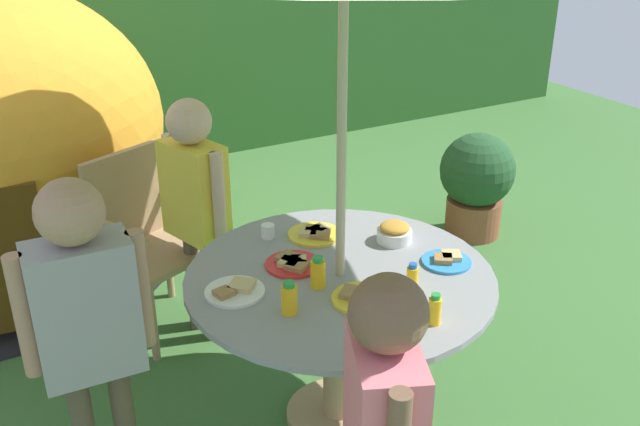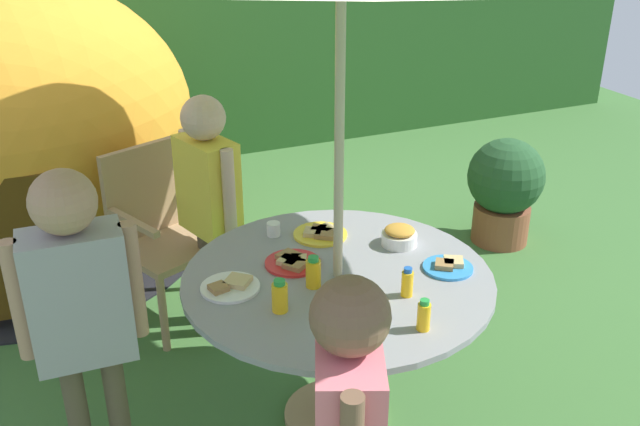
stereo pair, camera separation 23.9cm
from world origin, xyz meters
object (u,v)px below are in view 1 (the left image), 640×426
at_px(plate_front_edge, 293,263).
at_px(plate_mid_right, 235,291).
at_px(juice_bottle_near_left, 318,273).
at_px(juice_bottle_center_back, 412,278).
at_px(child_in_pink_shirt, 383,419).
at_px(juice_bottle_center_front, 435,310).
at_px(potted_plant, 476,181).
at_px(child_in_yellow_shirt, 195,191).
at_px(wooden_chair, 144,233).
at_px(cup_near, 268,231).
at_px(plate_far_left, 447,260).
at_px(snack_bowl, 395,233).
at_px(child_in_grey_shirt, 85,309).
at_px(juice_bottle_far_right, 289,298).
at_px(plate_near_right, 363,298).
at_px(garden_table, 339,309).
at_px(plate_mid_left, 315,233).

xyz_separation_m(plate_front_edge, plate_mid_right, (-0.28, -0.08, -0.00)).
distance_m(juice_bottle_near_left, juice_bottle_center_back, 0.35).
relative_size(child_in_pink_shirt, juice_bottle_near_left, 9.64).
relative_size(child_in_pink_shirt, juice_bottle_center_front, 10.43).
bearing_deg(potted_plant, juice_bottle_center_back, -137.96).
distance_m(child_in_yellow_shirt, child_in_pink_shirt, 1.72).
xyz_separation_m(wooden_chair, cup_near, (0.36, -0.69, 0.22)).
bearing_deg(cup_near, plate_far_left, -45.81).
relative_size(wooden_chair, snack_bowl, 6.10).
bearing_deg(juice_bottle_near_left, juice_bottle_center_back, -34.19).
bearing_deg(cup_near, juice_bottle_center_back, -66.79).
height_order(juice_bottle_near_left, cup_near, juice_bottle_near_left).
distance_m(child_in_grey_shirt, child_in_pink_shirt, 1.06).
bearing_deg(juice_bottle_near_left, juice_bottle_far_right, -148.40).
distance_m(plate_near_right, juice_bottle_far_right, 0.28).
distance_m(juice_bottle_near_left, juice_bottle_far_right, 0.20).
bearing_deg(juice_bottle_center_front, plate_near_right, 119.35).
bearing_deg(wooden_chair, juice_bottle_near_left, -95.98).
relative_size(plate_far_left, cup_near, 3.34).
bearing_deg(plate_near_right, garden_table, 83.24).
relative_size(potted_plant, plate_far_left, 3.42).
bearing_deg(garden_table, juice_bottle_center_front, -75.85).
bearing_deg(child_in_pink_shirt, juice_bottle_far_right, 17.80).
bearing_deg(juice_bottle_center_front, cup_near, 104.46).
height_order(garden_table, juice_bottle_center_front, juice_bottle_center_front).
bearing_deg(juice_bottle_far_right, garden_table, 26.58).
distance_m(child_in_grey_shirt, snack_bowl, 1.30).
bearing_deg(snack_bowl, child_in_pink_shirt, -125.87).
bearing_deg(potted_plant, plate_far_left, -135.11).
height_order(child_in_yellow_shirt, juice_bottle_center_back, child_in_yellow_shirt).
bearing_deg(wooden_chair, snack_bowl, -73.23).
distance_m(child_in_pink_shirt, snack_bowl, 1.20).
distance_m(wooden_chair, child_in_grey_shirt, 1.22).
xyz_separation_m(plate_mid_left, cup_near, (-0.19, 0.08, 0.02)).
xyz_separation_m(child_in_pink_shirt, juice_bottle_center_front, (0.47, 0.39, -0.02)).
relative_size(child_in_yellow_shirt, juice_bottle_center_front, 10.48).
bearing_deg(plate_near_right, cup_near, 97.90).
distance_m(child_in_pink_shirt, juice_bottle_near_left, 0.84).
bearing_deg(plate_mid_right, child_in_yellow_shirt, 80.25).
bearing_deg(child_in_pink_shirt, juice_bottle_center_back, -18.20).
relative_size(garden_table, potted_plant, 1.79).
relative_size(child_in_yellow_shirt, juice_bottle_center_back, 10.54).
bearing_deg(juice_bottle_center_back, juice_bottle_near_left, 145.81).
relative_size(plate_mid_right, juice_bottle_center_front, 1.92).
relative_size(plate_mid_left, juice_bottle_center_front, 2.00).
xyz_separation_m(potted_plant, plate_mid_left, (-1.58, -0.76, 0.35)).
bearing_deg(child_in_grey_shirt, plate_mid_left, 18.62).
distance_m(garden_table, child_in_yellow_shirt, 0.95).
xyz_separation_m(snack_bowl, plate_mid_left, (-0.27, 0.21, -0.03)).
height_order(garden_table, juice_bottle_near_left, juice_bottle_near_left).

